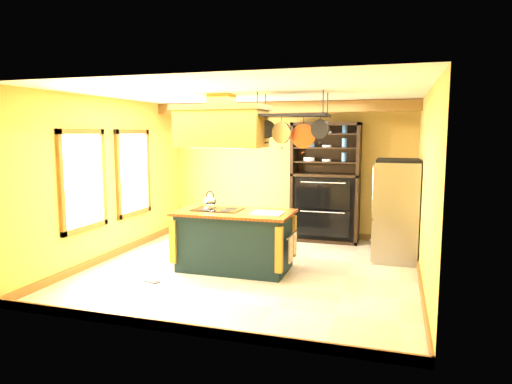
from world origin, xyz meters
The scene contains 15 objects.
floor centered at (0.00, 0.00, 0.00)m, with size 5.00×5.00×0.00m, color beige.
ceiling centered at (0.00, 0.00, 2.70)m, with size 5.00×5.00×0.00m, color white.
wall_back centered at (0.00, 2.50, 1.35)m, with size 5.00×0.02×2.70m, color gold.
wall_front centered at (0.00, -2.50, 1.35)m, with size 5.00×0.02×2.70m, color gold.
wall_left centered at (-2.50, 0.00, 1.35)m, with size 0.02×5.00×2.70m, color gold.
wall_right centered at (2.50, 0.00, 1.35)m, with size 0.02×5.00×2.70m, color gold.
ceiling_beam centered at (0.00, 1.70, 2.59)m, with size 5.00×0.15×0.20m, color brown.
window_near centered at (-2.47, -0.80, 1.40)m, with size 0.06×1.06×1.56m.
window_far centered at (-2.47, 0.60, 1.40)m, with size 0.06×1.06×1.56m.
kitchen_island centered at (-0.26, -0.12, 0.47)m, with size 1.79×1.00×1.11m.
range_hood centered at (-0.46, -0.12, 2.24)m, with size 1.39×0.79×0.80m.
pot_rack centered at (0.65, -0.12, 2.28)m, with size 1.11×0.52×0.81m.
refrigerator centered at (2.12, 1.18, 0.80)m, with size 0.72×0.84×1.65m.
hutch centered at (0.79, 2.25, 0.89)m, with size 1.31×0.59×2.32m.
floor_register centered at (-1.20, -1.05, 0.01)m, with size 0.28×0.12×0.01m, color black.
Camera 1 is at (2.10, -6.65, 2.12)m, focal length 32.00 mm.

